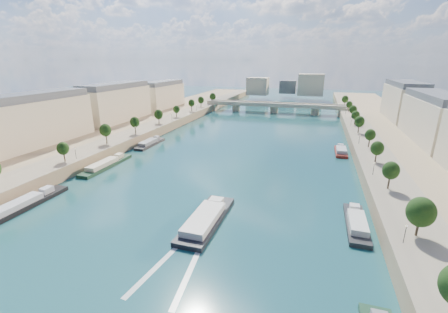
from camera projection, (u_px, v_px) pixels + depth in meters
The scene contains 16 objects.
ground at pixel (231, 160), 127.68m from camera, with size 700.00×700.00×0.00m, color #0E3A3E.
quay_left at pixel (90, 142), 147.19m from camera, with size 44.00×520.00×5.00m, color #9E8460.
quay_right at pixel (425, 173), 106.64m from camera, with size 44.00×520.00×5.00m, color #9E8460.
pave_left at pixel (116, 139), 142.18m from camera, with size 14.00×520.00×0.10m, color gray.
pave_right at pixel (380, 162), 110.08m from camera, with size 14.00×520.00×0.10m, color gray.
trees_left at pixel (121, 127), 141.77m from camera, with size 4.80×268.80×8.26m.
trees_right at pixel (372, 141), 118.06m from camera, with size 4.80×268.80×8.26m.
lamps_left at pixel (110, 139), 130.98m from camera, with size 0.36×200.36×4.28m.
lamps_right at pixel (366, 150), 115.05m from camera, with size 0.36×200.36×4.28m.
buildings_left at pixel (82, 109), 157.47m from camera, with size 16.00×226.00×23.20m.
skyline at pixel (290, 86), 321.80m from camera, with size 79.00×42.00×22.00m.
bridge at pixel (274, 106), 242.52m from camera, with size 112.00×12.00×8.15m.
tour_barge at pixel (206, 219), 78.69m from camera, with size 7.77×26.48×3.69m.
wake at pixel (179, 261), 63.87m from camera, with size 10.76×25.97×0.04m.
moored_barges_left at pixel (22, 206), 85.97m from camera, with size 5.00×160.25×3.60m.
moored_barges_right at pixel (366, 267), 60.56m from camera, with size 5.00×160.32×3.60m.
Camera 1 is at (33.04, -16.41, 40.88)m, focal length 24.00 mm.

